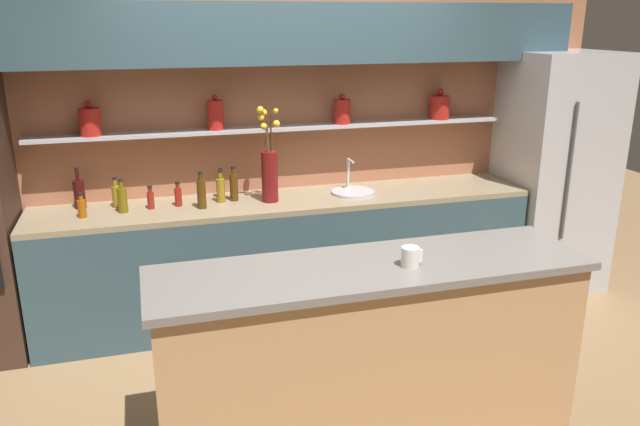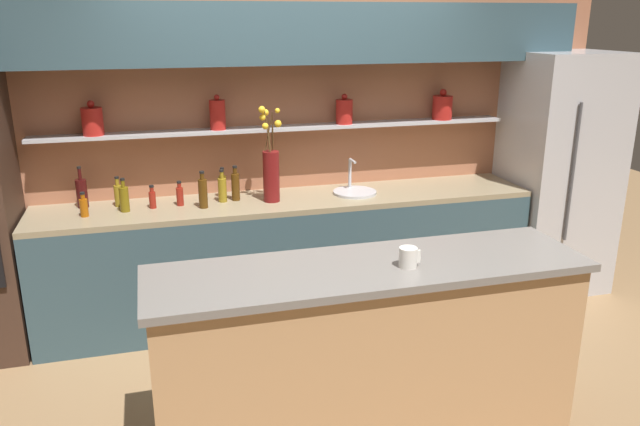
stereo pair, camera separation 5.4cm
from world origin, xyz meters
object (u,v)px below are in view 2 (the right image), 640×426
Objects in this scene: bottle_oil_0 at (118,195)px; bottle_sauce_9 at (84,207)px; bottle_sauce_6 at (152,198)px; coffee_mug at (408,257)px; bottle_oil_8 at (124,198)px; bottle_spirit_4 at (236,186)px; flower_vase at (271,170)px; bottle_oil_7 at (223,185)px; sink_fixture at (354,191)px; bottle_wine_2 at (82,193)px; refrigerator at (558,173)px; bottle_oil_5 at (222,189)px; bottle_sauce_1 at (180,195)px; bottle_spirit_3 at (203,192)px.

bottle_sauce_9 is (-0.22, -0.19, -0.02)m from bottle_oil_0.
bottle_sauce_6 is 0.45m from bottle_sauce_9.
coffee_mug is (1.64, -1.63, 0.08)m from bottle_sauce_9.
bottle_sauce_9 is (-0.26, -0.05, -0.02)m from bottle_oil_8.
bottle_spirit_4 is 0.59m from bottle_sauce_6.
coffee_mug is (1.38, -1.67, 0.06)m from bottle_oil_8.
flower_vase is 3.05× the size of bottle_oil_7.
sink_fixture is 1.72m from bottle_oil_0.
bottle_oil_7 is (-0.08, 0.10, -0.02)m from bottle_spirit_4.
bottle_oil_0 is at bearing -9.75° from bottle_wine_2.
refrigerator reaches higher than sink_fixture.
bottle_oil_8 is (0.29, -0.18, -0.01)m from bottle_wine_2.
flower_vase reaches higher than bottle_oil_8.
bottle_oil_5 is 0.11m from bottle_oil_7.
bottle_sauce_1 is 0.78× the size of bottle_oil_7.
bottle_sauce_1 is 0.67× the size of bottle_spirit_3.
bottle_oil_5 reaches higher than bottle_sauce_6.
bottle_oil_7 is 0.98m from bottle_sauce_9.
flower_vase is at bearing 102.21° from coffee_mug.
bottle_spirit_3 is at bearing -176.41° from sink_fixture.
sink_fixture is 1.44× the size of bottle_oil_7.
refrigerator is 8.27× the size of bottle_oil_8.
bottle_spirit_4 is 2.34× the size of coffee_mug.
bottle_sauce_6 is at bearing 176.46° from flower_vase.
coffee_mug is (1.42, -1.81, 0.06)m from bottle_oil_0.
bottle_spirit_4 reaches higher than coffee_mug.
bottle_wine_2 reaches higher than bottle_oil_8.
bottle_spirit_4 is at bearing 159.23° from flower_vase.
bottle_spirit_4 is (0.82, -0.07, 0.02)m from bottle_oil_0.
refrigerator reaches higher than bottle_oil_7.
sink_fixture is 1.93m from bottle_sauce_9.
bottle_oil_5 is at bearing -6.33° from bottle_oil_0.
flower_vase is (-2.39, 0.01, 0.18)m from refrigerator.
bottle_oil_7 is (0.51, 0.14, 0.02)m from bottle_sauce_6.
sink_fixture is 1.12× the size of bottle_wine_2.
refrigerator reaches higher than bottle_oil_5.
bottle_spirit_3 reaches higher than bottle_sauce_1.
bottle_oil_5 is (-0.34, 0.08, -0.14)m from flower_vase.
bottle_sauce_9 is at bearing -179.79° from refrigerator.
bottle_oil_7 is at bearing 110.35° from coffee_mug.
refrigerator is 3.23m from bottle_sauce_6.
bottle_sauce_9 is at bearing -178.87° from flower_vase.
bottle_wine_2 is (-0.66, 0.14, 0.03)m from bottle_sauce_1.
coffee_mug is (1.19, -1.70, 0.08)m from bottle_sauce_6.
bottle_spirit_3 is (-2.88, -0.02, 0.06)m from refrigerator.
bottle_oil_0 is 0.82× the size of bottle_spirit_3.
bottle_sauce_6 is (0.23, -0.11, -0.02)m from bottle_oil_0.
bottle_spirit_3 is at bearing -5.92° from bottle_oil_8.
sink_fixture is at bearing -4.14° from bottle_oil_0.
bottle_sauce_6 is (-1.48, 0.02, 0.05)m from sink_fixture.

